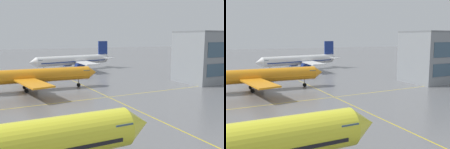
{
  "view_description": "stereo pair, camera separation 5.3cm",
  "coord_description": "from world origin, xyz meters",
  "views": [
    {
      "loc": [
        -24.69,
        -9.99,
        13.13
      ],
      "look_at": [
        1.3,
        40.35,
        4.91
      ],
      "focal_mm": 40.69,
      "sensor_mm": 36.0,
      "label": 1
    },
    {
      "loc": [
        -24.64,
        -10.01,
        13.13
      ],
      "look_at": [
        1.3,
        40.35,
        4.91
      ],
      "focal_mm": 40.69,
      "sensor_mm": 36.0,
      "label": 2
    }
  ],
  "objects": [
    {
      "name": "airliner_second_row",
      "position": [
        -14.09,
        54.83,
        3.67
      ],
      "size": [
        34.61,
        29.83,
        10.76
      ],
      "color": "orange",
      "rests_on": "ground"
    },
    {
      "name": "airliner_third_row",
      "position": [
        9.42,
        89.6,
        3.99
      ],
      "size": [
        37.45,
        31.87,
        11.68
      ],
      "color": "white",
      "rests_on": "ground"
    },
    {
      "name": "taxiway_markings",
      "position": [
        0.0,
        18.81,
        0.0
      ],
      "size": [
        127.84,
        91.55,
        0.01
      ],
      "color": "yellow",
      "rests_on": "ground"
    }
  ]
}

